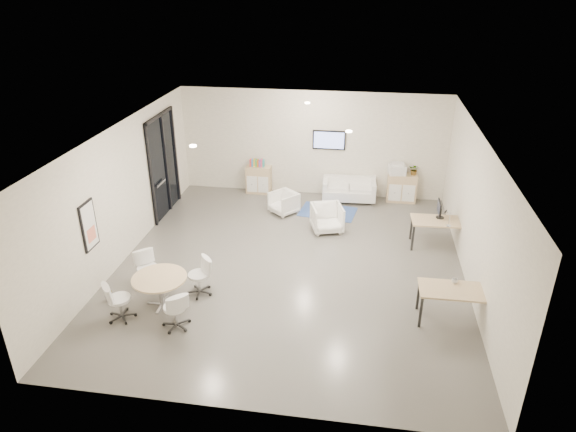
% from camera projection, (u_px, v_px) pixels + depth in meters
% --- Properties ---
extents(room_shell, '(9.60, 10.60, 4.80)m').
position_uv_depth(room_shell, '(290.00, 204.00, 11.45)').
color(room_shell, '#5C5A54').
rests_on(room_shell, ground).
extents(glass_door, '(0.09, 1.90, 2.85)m').
position_uv_depth(glass_door, '(163.00, 162.00, 14.27)').
color(glass_door, black).
rests_on(glass_door, room_shell).
extents(artwork, '(0.05, 0.54, 1.04)m').
position_uv_depth(artwork, '(89.00, 226.00, 10.59)').
color(artwork, black).
rests_on(artwork, room_shell).
extents(wall_tv, '(0.98, 0.06, 0.58)m').
position_uv_depth(wall_tv, '(329.00, 140.00, 15.30)').
color(wall_tv, black).
rests_on(wall_tv, room_shell).
extents(ceiling_spots, '(3.14, 4.14, 0.03)m').
position_uv_depth(ceiling_spots, '(287.00, 125.00, 11.54)').
color(ceiling_spots, '#FFEAC6').
rests_on(ceiling_spots, room_shell).
extents(sideboard_left, '(0.77, 0.40, 0.86)m').
position_uv_depth(sideboard_left, '(259.00, 180.00, 15.99)').
color(sideboard_left, tan).
rests_on(sideboard_left, room_shell).
extents(sideboard_right, '(0.86, 0.42, 0.86)m').
position_uv_depth(sideboard_right, '(402.00, 188.00, 15.38)').
color(sideboard_right, tan).
rests_on(sideboard_right, room_shell).
extents(books, '(0.45, 0.14, 0.22)m').
position_uv_depth(books, '(257.00, 163.00, 15.77)').
color(books, red).
rests_on(books, sideboard_left).
extents(printer, '(0.54, 0.47, 0.34)m').
position_uv_depth(printer, '(397.00, 169.00, 15.16)').
color(printer, white).
rests_on(printer, sideboard_right).
extents(loveseat, '(1.61, 0.86, 0.59)m').
position_uv_depth(loveseat, '(349.00, 190.00, 15.50)').
color(loveseat, white).
rests_on(loveseat, room_shell).
extents(blue_rug, '(1.72, 1.28, 0.01)m').
position_uv_depth(blue_rug, '(328.00, 212.00, 14.86)').
color(blue_rug, '#2B4686').
rests_on(blue_rug, room_shell).
extents(armchair_left, '(0.92, 0.92, 0.69)m').
position_uv_depth(armchair_left, '(284.00, 202.00, 14.66)').
color(armchair_left, white).
rests_on(armchair_left, room_shell).
extents(armchair_right, '(0.96, 0.93, 0.80)m').
position_uv_depth(armchair_right, '(327.00, 217.00, 13.63)').
color(armchair_right, white).
rests_on(armchair_right, room_shell).
extents(desk_rear, '(1.43, 0.76, 0.73)m').
position_uv_depth(desk_rear, '(440.00, 223.00, 12.72)').
color(desk_rear, tan).
rests_on(desk_rear, room_shell).
extents(desk_front, '(1.41, 0.72, 0.73)m').
position_uv_depth(desk_front, '(456.00, 293.00, 9.95)').
color(desk_front, tan).
rests_on(desk_front, room_shell).
extents(monitor, '(0.20, 0.50, 0.44)m').
position_uv_depth(monitor, '(439.00, 209.00, 12.72)').
color(monitor, black).
rests_on(monitor, desk_rear).
extents(round_table, '(1.12, 1.12, 0.68)m').
position_uv_depth(round_table, '(160.00, 281.00, 10.45)').
color(round_table, tan).
rests_on(round_table, room_shell).
extents(meeting_chairs, '(2.09, 2.09, 0.82)m').
position_uv_depth(meeting_chairs, '(161.00, 288.00, 10.53)').
color(meeting_chairs, white).
rests_on(meeting_chairs, room_shell).
extents(plant_cabinet, '(0.41, 0.42, 0.26)m').
position_uv_depth(plant_cabinet, '(414.00, 171.00, 15.10)').
color(plant_cabinet, '#3F7F3F').
rests_on(plant_cabinet, sideboard_right).
extents(plant_floor, '(0.19, 0.32, 0.14)m').
position_uv_depth(plant_floor, '(109.00, 298.00, 10.81)').
color(plant_floor, '#3F7F3F').
rests_on(plant_floor, room_shell).
extents(cup, '(0.12, 0.10, 0.12)m').
position_uv_depth(cup, '(455.00, 280.00, 10.10)').
color(cup, white).
rests_on(cup, desk_front).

